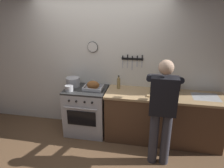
{
  "coord_description": "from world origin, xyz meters",
  "views": [
    {
      "loc": [
        0.93,
        -2.41,
        2.29
      ],
      "look_at": [
        0.3,
        0.85,
        1.08
      ],
      "focal_mm": 33.0,
      "sensor_mm": 36.0,
      "label": 1
    }
  ],
  "objects_px": {
    "roasting_pan": "(93,86)",
    "bottle_dish_soap": "(157,88)",
    "stock_pot": "(73,82)",
    "bottle_wine_red": "(163,84)",
    "bottle_vinegar": "(119,83)",
    "bottle_soy_sauce": "(179,87)",
    "stove": "(87,110)",
    "saucepan": "(69,88)",
    "bottle_cooking_oil": "(156,85)",
    "cutting_board": "(158,95)",
    "person_cook": "(162,107)"
  },
  "relations": [
    {
      "from": "bottle_vinegar",
      "to": "bottle_cooking_oil",
      "type": "relative_size",
      "value": 1.07
    },
    {
      "from": "saucepan",
      "to": "bottle_soy_sauce",
      "type": "distance_m",
      "value": 1.98
    },
    {
      "from": "stock_pot",
      "to": "bottle_dish_soap",
      "type": "bearing_deg",
      "value": -1.78
    },
    {
      "from": "bottle_dish_soap",
      "to": "bottle_cooking_oil",
      "type": "distance_m",
      "value": 0.12
    },
    {
      "from": "saucepan",
      "to": "bottle_soy_sauce",
      "type": "bearing_deg",
      "value": 10.89
    },
    {
      "from": "cutting_board",
      "to": "saucepan",
      "type": "bearing_deg",
      "value": -176.4
    },
    {
      "from": "stock_pot",
      "to": "bottle_dish_soap",
      "type": "distance_m",
      "value": 1.58
    },
    {
      "from": "bottle_vinegar",
      "to": "bottle_wine_red",
      "type": "bearing_deg",
      "value": 2.37
    },
    {
      "from": "bottle_soy_sauce",
      "to": "stock_pot",
      "type": "bearing_deg",
      "value": -176.57
    },
    {
      "from": "stove",
      "to": "bottle_soy_sauce",
      "type": "xyz_separation_m",
      "value": [
        1.68,
        0.22,
        0.53
      ]
    },
    {
      "from": "bottle_soy_sauce",
      "to": "roasting_pan",
      "type": "bearing_deg",
      "value": -171.21
    },
    {
      "from": "roasting_pan",
      "to": "bottle_wine_red",
      "type": "distance_m",
      "value": 1.26
    },
    {
      "from": "stove",
      "to": "person_cook",
      "type": "height_order",
      "value": "person_cook"
    },
    {
      "from": "bottle_cooking_oil",
      "to": "bottle_soy_sauce",
      "type": "relative_size",
      "value": 1.23
    },
    {
      "from": "person_cook",
      "to": "bottle_soy_sauce",
      "type": "height_order",
      "value": "person_cook"
    },
    {
      "from": "cutting_board",
      "to": "bottle_cooking_oil",
      "type": "distance_m",
      "value": 0.24
    },
    {
      "from": "roasting_pan",
      "to": "saucepan",
      "type": "relative_size",
      "value": 2.38
    },
    {
      "from": "person_cook",
      "to": "bottle_dish_soap",
      "type": "relative_size",
      "value": 7.57
    },
    {
      "from": "person_cook",
      "to": "roasting_pan",
      "type": "relative_size",
      "value": 4.72
    },
    {
      "from": "bottle_dish_soap",
      "to": "bottle_soy_sauce",
      "type": "height_order",
      "value": "bottle_dish_soap"
    },
    {
      "from": "bottle_vinegar",
      "to": "bottle_cooking_oil",
      "type": "distance_m",
      "value": 0.68
    },
    {
      "from": "saucepan",
      "to": "bottle_dish_soap",
      "type": "distance_m",
      "value": 1.57
    },
    {
      "from": "person_cook",
      "to": "bottle_vinegar",
      "type": "relative_size",
      "value": 6.64
    },
    {
      "from": "roasting_pan",
      "to": "stove",
      "type": "bearing_deg",
      "value": 172.55
    },
    {
      "from": "stove",
      "to": "bottle_cooking_oil",
      "type": "relative_size",
      "value": 3.84
    },
    {
      "from": "cutting_board",
      "to": "bottle_soy_sauce",
      "type": "relative_size",
      "value": 1.89
    },
    {
      "from": "bottle_vinegar",
      "to": "bottle_dish_soap",
      "type": "distance_m",
      "value": 0.71
    },
    {
      "from": "roasting_pan",
      "to": "stock_pot",
      "type": "distance_m",
      "value": 0.45
    },
    {
      "from": "stock_pot",
      "to": "bottle_vinegar",
      "type": "relative_size",
      "value": 1.03
    },
    {
      "from": "stove",
      "to": "saucepan",
      "type": "distance_m",
      "value": 0.59
    },
    {
      "from": "cutting_board",
      "to": "bottle_wine_red",
      "type": "height_order",
      "value": "bottle_wine_red"
    },
    {
      "from": "bottle_vinegar",
      "to": "saucepan",
      "type": "bearing_deg",
      "value": -161.68
    },
    {
      "from": "roasting_pan",
      "to": "bottle_dish_soap",
      "type": "xyz_separation_m",
      "value": [
        1.15,
        0.07,
        0.02
      ]
    },
    {
      "from": "roasting_pan",
      "to": "bottle_vinegar",
      "type": "height_order",
      "value": "bottle_vinegar"
    },
    {
      "from": "bottle_soy_sauce",
      "to": "stove",
      "type": "bearing_deg",
      "value": -172.64
    },
    {
      "from": "stove",
      "to": "saucepan",
      "type": "xyz_separation_m",
      "value": [
        -0.26,
        -0.16,
        0.5
      ]
    },
    {
      "from": "stock_pot",
      "to": "bottle_wine_red",
      "type": "relative_size",
      "value": 0.85
    },
    {
      "from": "roasting_pan",
      "to": "bottle_dish_soap",
      "type": "height_order",
      "value": "bottle_dish_soap"
    },
    {
      "from": "roasting_pan",
      "to": "cutting_board",
      "type": "relative_size",
      "value": 0.98
    },
    {
      "from": "stock_pot",
      "to": "bottle_wine_red",
      "type": "height_order",
      "value": "bottle_wine_red"
    },
    {
      "from": "stock_pot",
      "to": "bottle_cooking_oil",
      "type": "relative_size",
      "value": 1.1
    },
    {
      "from": "bottle_dish_soap",
      "to": "person_cook",
      "type": "bearing_deg",
      "value": -84.53
    },
    {
      "from": "roasting_pan",
      "to": "cutting_board",
      "type": "xyz_separation_m",
      "value": [
        1.16,
        -0.04,
        -0.06
      ]
    },
    {
      "from": "saucepan",
      "to": "stock_pot",
      "type": "bearing_deg",
      "value": 94.79
    },
    {
      "from": "stove",
      "to": "bottle_dish_soap",
      "type": "height_order",
      "value": "bottle_dish_soap"
    },
    {
      "from": "bottle_cooking_oil",
      "to": "roasting_pan",
      "type": "bearing_deg",
      "value": -170.66
    },
    {
      "from": "person_cook",
      "to": "cutting_board",
      "type": "distance_m",
      "value": 0.57
    },
    {
      "from": "stock_pot",
      "to": "saucepan",
      "type": "bearing_deg",
      "value": -85.21
    },
    {
      "from": "stove",
      "to": "roasting_pan",
      "type": "xyz_separation_m",
      "value": [
        0.15,
        -0.02,
        0.52
      ]
    },
    {
      "from": "saucepan",
      "to": "bottle_wine_red",
      "type": "relative_size",
      "value": 0.49
    }
  ]
}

